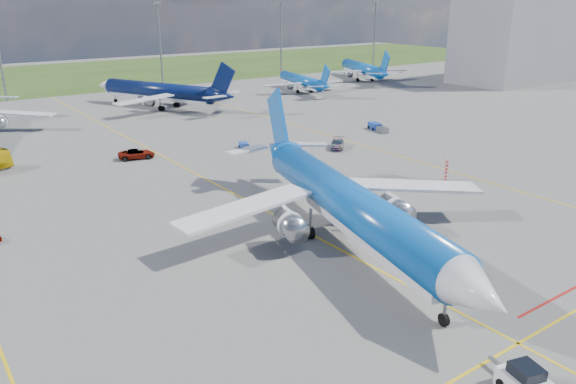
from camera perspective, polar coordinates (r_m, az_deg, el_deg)
ground at (r=55.51m, az=4.86°, el=-5.62°), size 400.00×400.00×0.00m
grass_strip at (r=192.47m, az=-25.81°, el=10.25°), size 400.00×80.00×0.01m
taxiway_lines at (r=77.31m, az=-8.39°, el=1.43°), size 60.25×160.00×0.02m
floodlight_masts at (r=154.69m, az=-19.90°, el=14.00°), size 202.20×0.50×22.70m
terminal_building at (r=182.10m, az=22.51°, el=14.46°), size 42.00×22.00×26.00m
warning_post at (r=77.99m, az=15.78°, el=2.21°), size 0.50×0.50×3.00m
bg_jet_n at (r=130.64m, az=-12.87°, el=8.34°), size 45.59×50.29×10.72m
bg_jet_ne at (r=150.55m, az=1.35°, el=10.16°), size 29.67×35.45×8.19m
bg_jet_ene at (r=174.23m, az=7.51°, el=11.21°), size 39.82×44.99×9.78m
main_airliner at (r=56.21m, az=6.14°, el=-5.34°), size 46.35×54.36×12.29m
service_car_b at (r=88.71m, az=-15.14°, el=3.76°), size 5.83×3.59×1.51m
service_car_c at (r=91.99m, az=5.04°, el=4.88°), size 5.12×5.21×1.51m
baggage_tug_w at (r=91.38m, az=-4.38°, el=4.60°), size 2.37×4.42×0.96m
baggage_tug_e at (r=105.95m, az=9.07°, el=6.50°), size 2.96×5.71×1.24m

